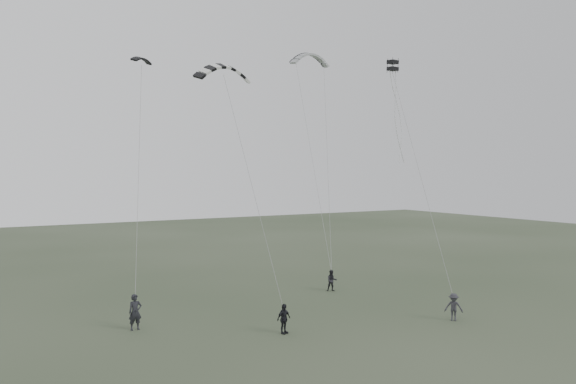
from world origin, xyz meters
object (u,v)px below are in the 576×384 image
flyer_right (332,281)px  kite_striped (224,66)px  kite_dark_small (141,58)px  kite_pale_large (310,54)px  flyer_far (454,307)px  flyer_left (135,312)px  kite_box (393,65)px  flyer_center (284,319)px

flyer_right → kite_striped: size_ratio=0.46×
kite_dark_small → kite_pale_large: 15.84m
flyer_far → kite_dark_small: (-13.72, 12.94, 14.63)m
flyer_left → kite_dark_small: kite_dark_small is taller
flyer_left → flyer_right: size_ratio=1.28×
kite_pale_large → flyer_right: bearing=-110.8°
kite_dark_small → kite_pale_large: kite_pale_large is taller
flyer_right → kite_pale_large: (2.74, 7.08, 17.24)m
kite_pale_large → kite_striped: size_ratio=1.06×
kite_box → kite_pale_large: bearing=83.6°
flyer_right → flyer_center: flyer_center is taller
flyer_right → flyer_center: size_ratio=0.96×
kite_striped → flyer_center: bearing=-72.1°
flyer_left → kite_pale_large: bearing=28.7°
flyer_left → flyer_center: flyer_left is taller
flyer_center → flyer_far: size_ratio=1.00×
flyer_right → kite_striped: 16.75m
flyer_far → flyer_left: bearing=-156.4°
flyer_center → kite_striped: 14.13m
flyer_center → kite_dark_small: 18.39m
flyer_left → flyer_center: (6.38, -4.57, -0.17)m
kite_striped → kite_box: kite_box is taller
flyer_far → kite_pale_large: (1.38, 16.96, 17.21)m
flyer_left → flyer_center: bearing=-36.5°
kite_dark_small → kite_pale_large: (15.10, 4.02, 2.58)m
flyer_center → flyer_left: bearing=128.7°
flyer_center → kite_pale_large: bearing=37.3°
flyer_center → kite_dark_small: size_ratio=1.02×
flyer_far → flyer_center: bearing=-147.5°
flyer_center → kite_box: (10.35, 3.63, 14.51)m
flyer_far → kite_box: (0.92, 6.28, 14.51)m
flyer_right → kite_box: bearing=-32.2°
kite_dark_small → flyer_right: bearing=-47.2°
flyer_right → flyer_far: size_ratio=0.96×
flyer_left → flyer_right: 14.70m
kite_pale_large → kite_box: size_ratio=4.98×
flyer_center → kite_pale_large: size_ratio=0.45×
flyer_right → kite_box: kite_box is taller
kite_box → flyer_left: bearing=172.8°
flyer_right → kite_dark_small: (-12.36, 3.06, 14.66)m
kite_dark_small → kite_box: bearing=-57.7°
flyer_center → kite_striped: bearing=93.3°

